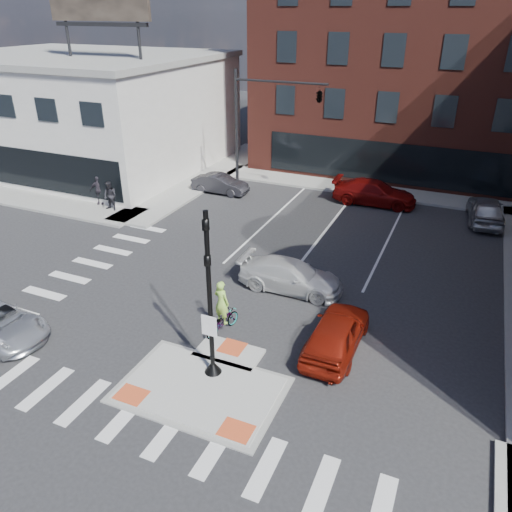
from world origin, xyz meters
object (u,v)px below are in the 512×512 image
at_px(white_pickup, 291,276).
at_px(bg_car_silver, 486,210).
at_px(bg_car_red, 374,192).
at_px(pedestrian_b, 99,190).
at_px(bg_car_dark, 220,184).
at_px(cyclist, 222,315).
at_px(red_sedan, 336,333).
at_px(pedestrian_a, 110,196).

xyz_separation_m(white_pickup, bg_car_silver, (7.79, 11.99, 0.11)).
relative_size(bg_car_red, pedestrian_b, 2.85).
relative_size(bg_car_dark, cyclist, 1.71).
bearing_deg(red_sedan, white_pickup, -48.65).
bearing_deg(pedestrian_b, cyclist, -57.08).
height_order(bg_car_dark, pedestrian_b, pedestrian_b).
height_order(red_sedan, bg_car_silver, bg_car_silver).
relative_size(red_sedan, bg_car_red, 0.83).
distance_m(red_sedan, pedestrian_b, 19.79).
relative_size(white_pickup, bg_car_dark, 1.21).
height_order(red_sedan, pedestrian_b, pedestrian_b).
bearing_deg(bg_car_silver, white_pickup, 50.93).
bearing_deg(bg_car_red, bg_car_dark, 100.07).
xyz_separation_m(bg_car_silver, pedestrian_b, (-22.57, -6.99, 0.29)).
height_order(white_pickup, cyclist, cyclist).
xyz_separation_m(pedestrian_a, pedestrian_b, (-1.35, 0.60, 0.02)).
height_order(white_pickup, bg_car_silver, bg_car_silver).
distance_m(bg_car_red, cyclist, 16.82).
distance_m(red_sedan, white_pickup, 4.68).
relative_size(white_pickup, bg_car_silver, 1.02).
relative_size(bg_car_silver, cyclist, 2.04).
height_order(bg_car_red, cyclist, cyclist).
xyz_separation_m(red_sedan, white_pickup, (-3.08, 3.53, -0.07)).
bearing_deg(bg_car_dark, bg_car_silver, -84.57).
xyz_separation_m(bg_car_dark, pedestrian_a, (-4.50, -5.94, 0.42)).
bearing_deg(pedestrian_a, pedestrian_b, 160.48).
height_order(red_sedan, pedestrian_a, pedestrian_a).
bearing_deg(cyclist, white_pickup, -93.04).
bearing_deg(red_sedan, pedestrian_a, -25.39).
relative_size(white_pickup, bg_car_red, 0.89).
relative_size(bg_car_red, pedestrian_a, 2.90).
height_order(bg_car_dark, pedestrian_a, pedestrian_a).
bearing_deg(cyclist, pedestrian_a, -21.31).
xyz_separation_m(white_pickup, pedestrian_b, (-14.77, 5.00, 0.39)).
xyz_separation_m(bg_car_dark, pedestrian_b, (-5.85, -5.35, 0.44)).
xyz_separation_m(white_pickup, bg_car_red, (1.15, 12.44, 0.08)).
xyz_separation_m(red_sedan, bg_car_dark, (-12.00, 13.88, -0.11)).
distance_m(white_pickup, bg_car_red, 12.49).
xyz_separation_m(red_sedan, bg_car_silver, (4.72, 15.52, 0.04)).
bearing_deg(bg_car_dark, bg_car_red, -78.45).
relative_size(white_pickup, cyclist, 2.07).
xyz_separation_m(white_pickup, bg_car_dark, (-8.92, 10.35, -0.04)).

